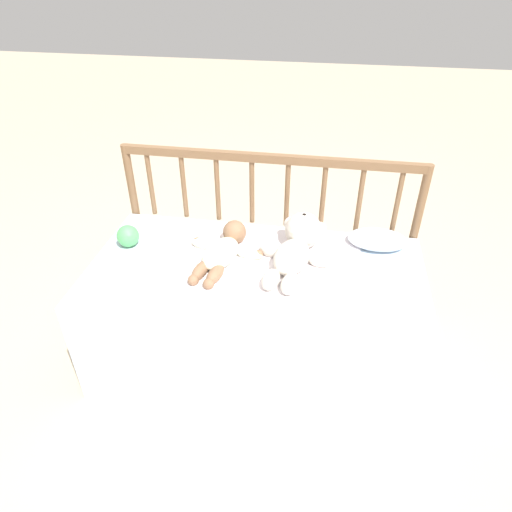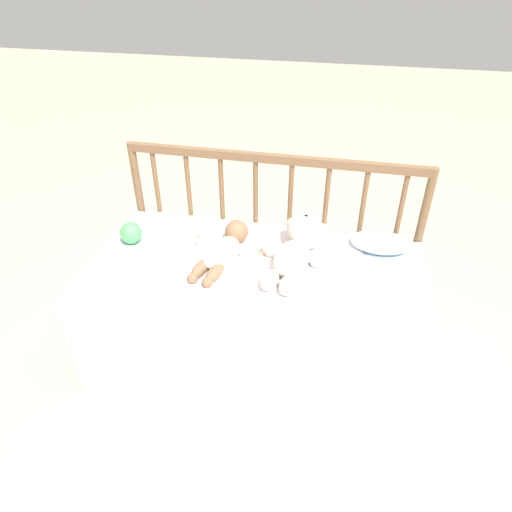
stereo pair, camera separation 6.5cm
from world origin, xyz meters
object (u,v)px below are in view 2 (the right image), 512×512
(small_pillow, at_px, (380,242))
(baby, at_px, (223,250))
(toy_ball, at_px, (131,233))
(teddy_bear, at_px, (298,246))

(small_pillow, bearing_deg, baby, -162.11)
(small_pillow, relative_size, toy_ball, 2.66)
(baby, height_order, small_pillow, baby)
(teddy_bear, distance_m, baby, 0.30)
(baby, bearing_deg, toy_ball, 176.38)
(teddy_bear, relative_size, toy_ball, 4.77)
(baby, relative_size, small_pillow, 1.61)
(teddy_bear, relative_size, baby, 1.12)
(baby, relative_size, toy_ball, 4.27)
(small_pillow, height_order, toy_ball, toy_ball)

